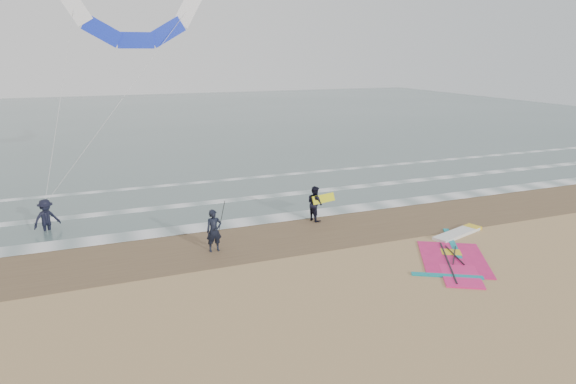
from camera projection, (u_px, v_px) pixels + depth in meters
name	position (u px, v px, depth m)	size (l,w,h in m)	color
ground	(369.00, 288.00, 17.34)	(120.00, 120.00, 0.00)	tan
sea_water	(159.00, 120.00, 60.30)	(120.00, 80.00, 0.02)	#47605E
wet_sand_band	(299.00, 232.00, 22.71)	(120.00, 5.00, 0.01)	brown
foam_waterline	(266.00, 205.00, 26.68)	(120.00, 9.15, 0.02)	white
windsurf_rig	(456.00, 251.00, 20.42)	(5.84, 5.53, 0.14)	white
person_standing	(214.00, 231.00, 20.34)	(0.63, 0.41, 1.72)	black
person_walking	(315.00, 203.00, 24.11)	(0.81, 0.63, 1.67)	black
person_wading	(46.00, 212.00, 22.60)	(1.18, 0.68, 1.83)	black
held_pole	(221.00, 220.00, 20.35)	(0.17, 0.86, 1.82)	black
carried_kiteboard	(324.00, 199.00, 24.11)	(1.30, 0.51, 0.39)	yellow
surf_kite	(134.00, 24.00, 24.34)	(8.02, 2.55, 9.45)	white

